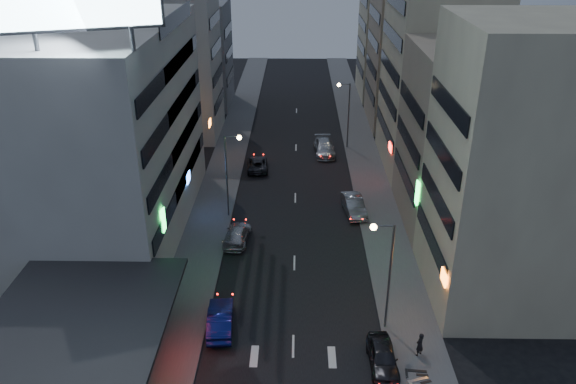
{
  "coord_description": "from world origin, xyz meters",
  "views": [
    {
      "loc": [
        0.17,
        -24.84,
        25.23
      ],
      "look_at": [
        -0.57,
        16.78,
        5.11
      ],
      "focal_mm": 35.0,
      "sensor_mm": 36.0,
      "label": 1
    }
  ],
  "objects_px": {
    "road_car_silver": "(237,234)",
    "parked_car_left": "(257,164)",
    "parked_car_right_mid": "(354,205)",
    "parked_car_right_far": "(324,148)",
    "person": "(420,344)",
    "scooter_black_b": "(428,363)",
    "scooter_silver_b": "(428,369)",
    "road_car_blue": "(220,319)",
    "parked_car_right_near": "(383,357)"
  },
  "relations": [
    {
      "from": "parked_car_left",
      "to": "scooter_black_b",
      "type": "distance_m",
      "value": 33.84
    },
    {
      "from": "parked_car_right_near",
      "to": "parked_car_left",
      "type": "xyz_separation_m",
      "value": [
        -9.92,
        30.86,
        -0.05
      ]
    },
    {
      "from": "road_car_silver",
      "to": "parked_car_right_near",
      "type": "bearing_deg",
      "value": 129.93
    },
    {
      "from": "parked_car_right_mid",
      "to": "parked_car_right_far",
      "type": "height_order",
      "value": "parked_car_right_far"
    },
    {
      "from": "parked_car_right_mid",
      "to": "person",
      "type": "xyz_separation_m",
      "value": [
        2.46,
        -19.68,
        0.16
      ]
    },
    {
      "from": "road_car_blue",
      "to": "parked_car_right_mid",
      "type": "bearing_deg",
      "value": -126.42
    },
    {
      "from": "road_car_silver",
      "to": "scooter_black_b",
      "type": "distance_m",
      "value": 20.48
    },
    {
      "from": "scooter_silver_b",
      "to": "person",
      "type": "bearing_deg",
      "value": -12.6
    },
    {
      "from": "parked_car_right_near",
      "to": "parked_car_right_mid",
      "type": "xyz_separation_m",
      "value": [
        0.0,
        20.56,
        0.08
      ]
    },
    {
      "from": "parked_car_left",
      "to": "road_car_silver",
      "type": "distance_m",
      "value": 15.85
    },
    {
      "from": "road_car_silver",
      "to": "scooter_black_b",
      "type": "bearing_deg",
      "value": 135.31
    },
    {
      "from": "road_car_blue",
      "to": "scooter_black_b",
      "type": "xyz_separation_m",
      "value": [
        13.32,
        -3.94,
        -0.05
      ]
    },
    {
      "from": "parked_car_left",
      "to": "road_car_blue",
      "type": "xyz_separation_m",
      "value": [
        -0.68,
        -27.45,
        0.1
      ]
    },
    {
      "from": "parked_car_right_near",
      "to": "scooter_black_b",
      "type": "xyz_separation_m",
      "value": [
        2.72,
        -0.53,
        0.01
      ]
    },
    {
      "from": "parked_car_right_near",
      "to": "scooter_silver_b",
      "type": "relative_size",
      "value": 2.15
    },
    {
      "from": "parked_car_right_far",
      "to": "scooter_silver_b",
      "type": "xyz_separation_m",
      "value": [
        4.83,
        -36.68,
        -0.09
      ]
    },
    {
      "from": "road_car_silver",
      "to": "scooter_black_b",
      "type": "xyz_separation_m",
      "value": [
        13.32,
        -15.55,
        0.03
      ]
    },
    {
      "from": "parked_car_left",
      "to": "person",
      "type": "height_order",
      "value": "person"
    },
    {
      "from": "parked_car_right_far",
      "to": "road_car_silver",
      "type": "bearing_deg",
      "value": -115.3
    },
    {
      "from": "parked_car_right_far",
      "to": "road_car_silver",
      "type": "xyz_separation_m",
      "value": [
        -8.4,
        -20.66,
        -0.11
      ]
    },
    {
      "from": "road_car_blue",
      "to": "road_car_silver",
      "type": "xyz_separation_m",
      "value": [
        0.0,
        11.61,
        -0.08
      ]
    },
    {
      "from": "scooter_silver_b",
      "to": "scooter_black_b",
      "type": "bearing_deg",
      "value": -28.78
    },
    {
      "from": "parked_car_right_near",
      "to": "parked_car_left",
      "type": "height_order",
      "value": "parked_car_right_near"
    },
    {
      "from": "parked_car_right_near",
      "to": "scooter_silver_b",
      "type": "bearing_deg",
      "value": -22.35
    },
    {
      "from": "road_car_blue",
      "to": "person",
      "type": "height_order",
      "value": "person"
    },
    {
      "from": "parked_car_right_near",
      "to": "parked_car_right_far",
      "type": "relative_size",
      "value": 0.76
    },
    {
      "from": "road_car_silver",
      "to": "scooter_silver_b",
      "type": "xyz_separation_m",
      "value": [
        13.23,
        -16.02,
        0.02
      ]
    },
    {
      "from": "parked_car_right_near",
      "to": "parked_car_right_mid",
      "type": "relative_size",
      "value": 0.87
    },
    {
      "from": "scooter_black_b",
      "to": "parked_car_right_near",
      "type": "bearing_deg",
      "value": 84.45
    },
    {
      "from": "parked_car_right_mid",
      "to": "road_car_silver",
      "type": "distance_m",
      "value": 11.96
    },
    {
      "from": "person",
      "to": "scooter_black_b",
      "type": "height_order",
      "value": "person"
    },
    {
      "from": "parked_car_right_mid",
      "to": "parked_car_left",
      "type": "height_order",
      "value": "parked_car_right_mid"
    },
    {
      "from": "parked_car_right_far",
      "to": "road_car_blue",
      "type": "bearing_deg",
      "value": -107.76
    },
    {
      "from": "scooter_black_b",
      "to": "scooter_silver_b",
      "type": "distance_m",
      "value": 0.48
    },
    {
      "from": "parked_car_right_far",
      "to": "parked_car_right_near",
      "type": "bearing_deg",
      "value": -89.64
    },
    {
      "from": "parked_car_right_near",
      "to": "parked_car_right_far",
      "type": "xyz_separation_m",
      "value": [
        -2.2,
        35.68,
        0.09
      ]
    },
    {
      "from": "parked_car_right_near",
      "to": "road_car_blue",
      "type": "bearing_deg",
      "value": 160.65
    },
    {
      "from": "parked_car_right_far",
      "to": "person",
      "type": "bearing_deg",
      "value": -85.53
    },
    {
      "from": "parked_car_right_far",
      "to": "scooter_black_b",
      "type": "height_order",
      "value": "parked_car_right_far"
    },
    {
      "from": "parked_car_left",
      "to": "scooter_silver_b",
      "type": "xyz_separation_m",
      "value": [
        12.55,
        -31.87,
        0.05
      ]
    },
    {
      "from": "parked_car_left",
      "to": "road_car_blue",
      "type": "bearing_deg",
      "value": 83.74
    },
    {
      "from": "parked_car_right_mid",
      "to": "road_car_blue",
      "type": "xyz_separation_m",
      "value": [
        -10.6,
        -17.14,
        -0.02
      ]
    },
    {
      "from": "road_car_silver",
      "to": "scooter_silver_b",
      "type": "relative_size",
      "value": 2.45
    },
    {
      "from": "road_car_silver",
      "to": "parked_car_left",
      "type": "bearing_deg",
      "value": -87.73
    },
    {
      "from": "road_car_blue",
      "to": "person",
      "type": "xyz_separation_m",
      "value": [
        13.06,
        -2.54,
        0.19
      ]
    },
    {
      "from": "parked_car_right_near",
      "to": "road_car_blue",
      "type": "height_order",
      "value": "road_car_blue"
    },
    {
      "from": "parked_car_right_near",
      "to": "parked_car_right_mid",
      "type": "distance_m",
      "value": 20.56
    },
    {
      "from": "parked_car_right_far",
      "to": "parked_car_right_mid",
      "type": "bearing_deg",
      "value": -84.9
    },
    {
      "from": "parked_car_left",
      "to": "parked_car_right_near",
      "type": "bearing_deg",
      "value": 102.98
    },
    {
      "from": "road_car_blue",
      "to": "scooter_silver_b",
      "type": "distance_m",
      "value": 13.95
    }
  ]
}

